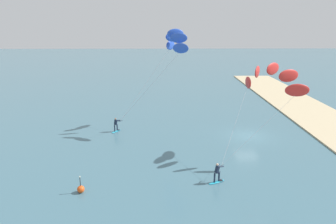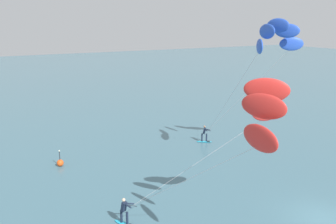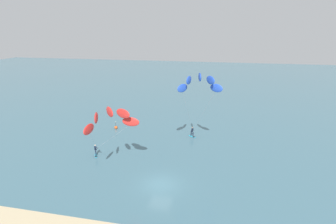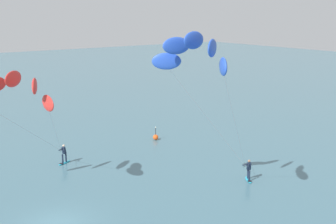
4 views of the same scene
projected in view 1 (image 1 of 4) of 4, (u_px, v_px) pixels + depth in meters
ground_plane at (247, 136)px, 35.57m from camera, size 240.00×240.00×0.00m
kitesurfer_nearshore at (173, 44)px, 35.76m from camera, size 5.87×8.95×11.72m
kitesurfer_mid_water at (270, 81)px, 27.98m from camera, size 8.37×8.94×9.00m
marker_buoy at (81, 189)px, 23.71m from camera, size 0.56×0.56×1.38m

